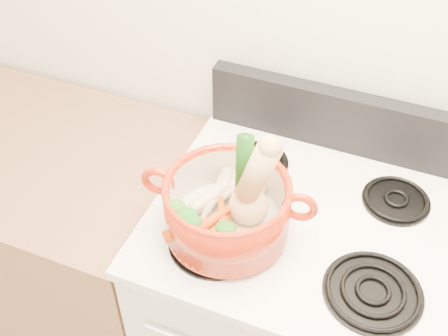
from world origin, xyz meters
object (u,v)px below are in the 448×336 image
at_px(dutch_oven, 227,208).
at_px(stove_body, 293,322).
at_px(squash, 250,182).
at_px(leek, 243,180).

bearing_deg(dutch_oven, stove_body, 27.33).
relative_size(dutch_oven, squash, 1.21).
relative_size(squash, leek, 0.97).
relative_size(dutch_oven, leek, 1.17).
xyz_separation_m(dutch_oven, squash, (0.04, 0.03, 0.08)).
distance_m(dutch_oven, leek, 0.09).
bearing_deg(leek, dutch_oven, -154.60).
bearing_deg(stove_body, dutch_oven, -144.78).
height_order(dutch_oven, squash, squash).
bearing_deg(squash, dutch_oven, -157.94).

